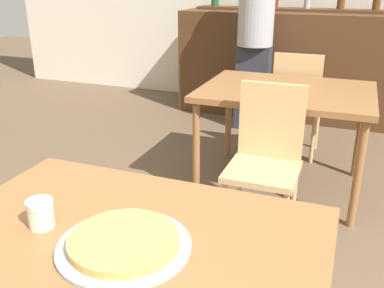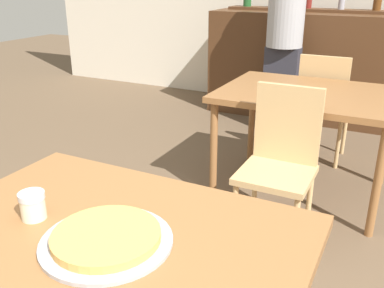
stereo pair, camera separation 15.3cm
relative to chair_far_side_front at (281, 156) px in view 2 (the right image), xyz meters
The scene contains 9 objects.
dining_table_near 1.44m from the chair_far_side_front, 95.68° to the right, with size 1.14×0.86×0.77m.
dining_table_far 0.64m from the chair_far_side_front, 90.00° to the left, with size 1.16×0.90×0.74m.
bar_counter 2.42m from the chair_far_side_front, 93.36° to the left, with size 2.60×0.56×1.11m.
bar_back_shelf 2.65m from the chair_far_side_front, 93.64° to the left, with size 2.39×0.24×0.33m.
chair_far_side_front is the anchor object (origin of this frame).
chair_far_side_back 1.23m from the chair_far_side_front, 90.00° to the left, with size 0.40×0.40×0.90m.
pizza_tray 1.46m from the chair_far_side_front, 94.51° to the right, with size 0.37×0.37×0.04m.
cheese_shaker 1.51m from the chair_far_side_front, 105.55° to the right, with size 0.08×0.08×0.09m.
person_standing 1.95m from the chair_far_side_front, 105.70° to the left, with size 0.34×0.34×1.75m.
Camera 2 is at (0.70, -0.80, 1.47)m, focal length 40.00 mm.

